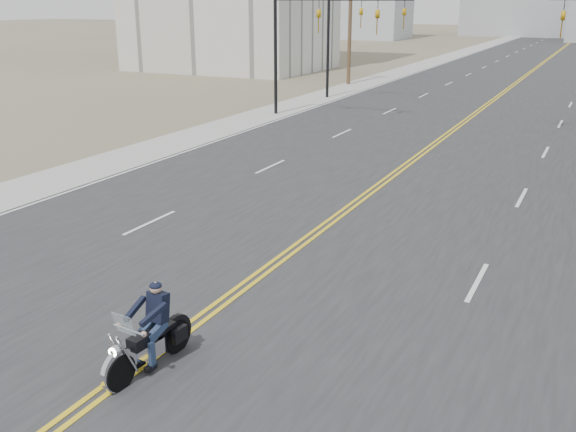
% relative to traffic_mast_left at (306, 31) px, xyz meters
% --- Properties ---
extents(road, '(20.00, 200.00, 0.01)m').
position_rel_traffic_mast_left_xyz_m(road, '(8.98, 38.00, -4.93)').
color(road, '#303033').
rests_on(road, ground).
extents(sidewalk_left, '(3.00, 200.00, 0.01)m').
position_rel_traffic_mast_left_xyz_m(sidewalk_left, '(-2.52, 38.00, -4.93)').
color(sidewalk_left, '#A5A5A0').
rests_on(sidewalk_left, ground).
extents(traffic_mast_left, '(7.10, 0.26, 7.00)m').
position_rel_traffic_mast_left_xyz_m(traffic_mast_left, '(0.00, 0.00, 0.00)').
color(traffic_mast_left, black).
rests_on(traffic_mast_left, ground).
extents(traffic_mast_far, '(6.10, 0.26, 7.00)m').
position_rel_traffic_mast_left_xyz_m(traffic_mast_far, '(-0.33, 8.00, -0.06)').
color(traffic_mast_far, black).
rests_on(traffic_mast_far, ground).
extents(utility_pole_left, '(2.20, 0.30, 10.50)m').
position_rel_traffic_mast_left_xyz_m(utility_pole_left, '(-3.52, 16.00, 0.54)').
color(utility_pole_left, brown).
rests_on(utility_pole_left, ground).
extents(motorcyclist, '(1.09, 2.21, 1.68)m').
position_rel_traffic_mast_left_xyz_m(motorcyclist, '(9.24, -26.71, -4.10)').
color(motorcyclist, black).
rests_on(motorcyclist, ground).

